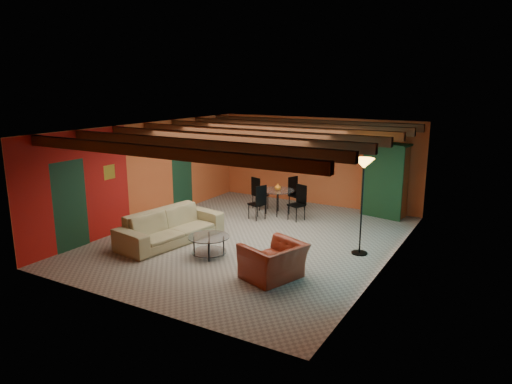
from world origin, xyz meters
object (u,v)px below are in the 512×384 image
Objects in this scene: floor_lamp at (362,207)px; coffee_table at (209,246)px; armchair at (273,261)px; potted_plant at (388,137)px; dining_table at (278,197)px; armoire at (385,181)px; sofa at (171,226)px; vase at (278,177)px.

coffee_table is at bearing -147.55° from floor_lamp.
armchair is 5.85m from potted_plant.
floor_lamp is at bearing -32.36° from dining_table.
dining_table reaches higher than coffee_table.
armoire is 1.25m from potted_plant.
armoire is (2.69, 1.39, 0.52)m from dining_table.
coffee_table is 0.42× the size of floor_lamp.
floor_lamp is (1.04, 2.16, 0.73)m from armchair.
dining_table is 3.67m from floor_lamp.
potted_plant is at bearing -167.45° from armchair.
potted_plant reaches higher than armchair.
potted_plant reaches higher than armoire.
potted_plant is (2.46, 5.13, 2.03)m from coffee_table.
floor_lamp is at bearing -73.11° from armoire.
floor_lamp is (4.17, 1.47, 0.70)m from sofa.
coffee_table is (1.34, -0.33, -0.15)m from sofa.
armoire reaches higher than vase.
floor_lamp reaches higher than vase.
armoire reaches higher than sofa.
vase is at bearing 180.00° from dining_table.
dining_table is at bearing 147.64° from floor_lamp.
vase is at bearing -152.69° from potted_plant.
potted_plant is (-0.37, 3.33, 1.18)m from floor_lamp.
sofa is 13.82× the size of vase.
floor_lamp is (3.06, -1.94, 0.59)m from dining_table.
potted_plant reaches higher than sofa.
sofa is 3.59m from dining_table.
coffee_table is at bearing -86.49° from vase.
floor_lamp is 3.55m from potted_plant.
armchair is 5.77× the size of vase.
potted_plant is (2.69, 1.39, 1.77)m from dining_table.
potted_plant is at bearing 96.34° from floor_lamp.
coffee_table is 3.76m from dining_table.
potted_plant is 2.50× the size of vase.
sofa is 5.54× the size of potted_plant.
armchair is 0.58× the size of dining_table.
armchair is 2.51m from floor_lamp.
armoire is 3.03m from vase.
armchair is at bearing -96.94° from potted_plant.
armchair is (3.13, -0.69, -0.03)m from sofa.
armoire is at bearing 27.31° from vase.
sofa is at bearing -82.95° from armchair.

